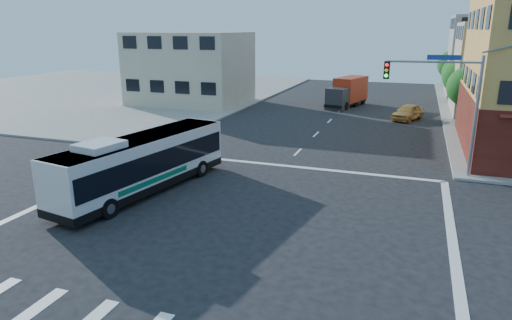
% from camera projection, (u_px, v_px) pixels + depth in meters
% --- Properties ---
extents(ground, '(120.00, 120.00, 0.00)m').
position_uv_depth(ground, '(225.00, 224.00, 20.38)').
color(ground, black).
rests_on(ground, ground).
extents(sidewalk_nw, '(50.00, 50.00, 0.15)m').
position_uv_depth(sidewalk_nw, '(93.00, 91.00, 63.27)').
color(sidewalk_nw, gray).
rests_on(sidewalk_nw, ground).
extents(building_east_far, '(12.06, 10.06, 10.00)m').
position_uv_depth(building_east_far, '(500.00, 57.00, 57.00)').
color(building_east_far, gray).
rests_on(building_east_far, ground).
extents(building_west, '(12.06, 10.06, 8.00)m').
position_uv_depth(building_west, '(191.00, 69.00, 51.87)').
color(building_west, '#BEB79E').
rests_on(building_west, ground).
extents(signal_mast_ne, '(7.91, 1.13, 8.07)m').
position_uv_depth(signal_mast_ne, '(446.00, 91.00, 25.71)').
color(signal_mast_ne, gray).
rests_on(signal_mast_ne, ground).
extents(street_tree_a, '(3.60, 3.60, 5.53)m').
position_uv_depth(street_tree_a, '(469.00, 84.00, 40.86)').
color(street_tree_a, '#3C2815').
rests_on(street_tree_a, ground).
extents(street_tree_b, '(3.80, 3.80, 5.79)m').
position_uv_depth(street_tree_b, '(463.00, 74.00, 48.06)').
color(street_tree_b, '#3C2815').
rests_on(street_tree_b, ground).
extents(street_tree_c, '(3.40, 3.40, 5.29)m').
position_uv_depth(street_tree_c, '(457.00, 71.00, 55.39)').
color(street_tree_c, '#3C2815').
rests_on(street_tree_c, ground).
extents(street_tree_d, '(4.00, 4.00, 6.03)m').
position_uv_depth(street_tree_d, '(454.00, 63.00, 62.52)').
color(street_tree_d, '#3C2815').
rests_on(street_tree_d, ground).
extents(transit_bus, '(4.28, 11.36, 3.29)m').
position_uv_depth(transit_bus, '(143.00, 162.00, 23.99)').
color(transit_bus, black).
rests_on(transit_bus, ground).
extents(box_truck, '(3.84, 7.36, 3.18)m').
position_uv_depth(box_truck, '(347.00, 93.00, 50.60)').
color(box_truck, '#292A2F').
rests_on(box_truck, ground).
extents(parked_car, '(3.26, 4.73, 1.50)m').
position_uv_depth(parked_car, '(408.00, 112.00, 43.30)').
color(parked_car, '#C28C3E').
rests_on(parked_car, ground).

